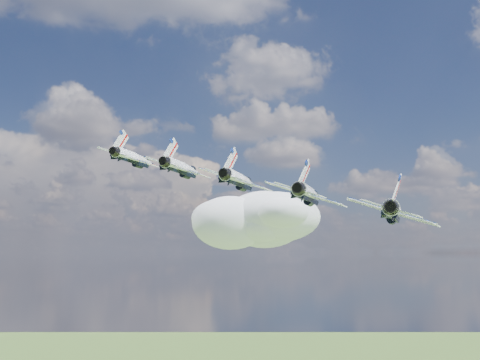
{
  "coord_description": "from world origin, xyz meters",
  "views": [
    {
      "loc": [
        -13.75,
        -83.56,
        146.9
      ],
      "look_at": [
        -7.03,
        -3.15,
        157.96
      ],
      "focal_mm": 40.0,
      "sensor_mm": 36.0,
      "label": 1
    }
  ],
  "objects_px": {
    "jet_1": "(183,168)",
    "jet_2": "(240,180)",
    "jet_0": "(135,158)",
    "jet_3": "(309,194)",
    "jet_4": "(393,212)"
  },
  "relations": [
    {
      "from": "jet_2",
      "to": "jet_3",
      "type": "height_order",
      "value": "jet_2"
    },
    {
      "from": "jet_1",
      "to": "jet_0",
      "type": "bearing_deg",
      "value": 160.75
    },
    {
      "from": "jet_1",
      "to": "jet_2",
      "type": "height_order",
      "value": "jet_1"
    },
    {
      "from": "jet_1",
      "to": "jet_4",
      "type": "height_order",
      "value": "jet_1"
    },
    {
      "from": "jet_3",
      "to": "jet_4",
      "type": "xyz_separation_m",
      "value": [
        8.87,
        -8.04,
        -2.98
      ]
    },
    {
      "from": "jet_4",
      "to": "jet_0",
      "type": "bearing_deg",
      "value": 160.75
    },
    {
      "from": "jet_1",
      "to": "jet_3",
      "type": "distance_m",
      "value": 24.68
    },
    {
      "from": "jet_0",
      "to": "jet_1",
      "type": "bearing_deg",
      "value": -19.25
    },
    {
      "from": "jet_1",
      "to": "jet_4",
      "type": "xyz_separation_m",
      "value": [
        26.62,
        -24.12,
        -8.94
      ]
    },
    {
      "from": "jet_2",
      "to": "jet_4",
      "type": "bearing_deg",
      "value": -19.25
    },
    {
      "from": "jet_2",
      "to": "jet_1",
      "type": "bearing_deg",
      "value": 160.75
    },
    {
      "from": "jet_0",
      "to": "jet_2",
      "type": "distance_m",
      "value": 24.68
    },
    {
      "from": "jet_1",
      "to": "jet_2",
      "type": "bearing_deg",
      "value": -19.25
    },
    {
      "from": "jet_0",
      "to": "jet_3",
      "type": "relative_size",
      "value": 1.0
    },
    {
      "from": "jet_0",
      "to": "jet_1",
      "type": "xyz_separation_m",
      "value": [
        8.87,
        -8.04,
        -2.98
      ]
    }
  ]
}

